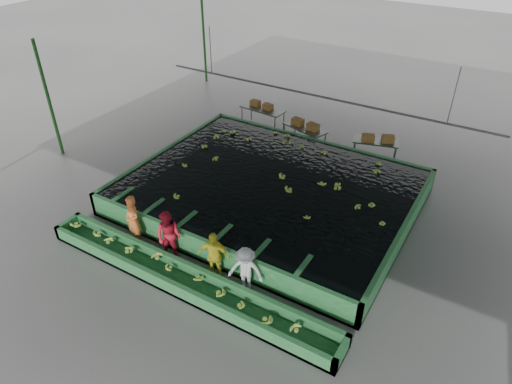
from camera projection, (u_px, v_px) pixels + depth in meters
The scene contains 21 objects.
ground at pixel (249, 222), 16.01m from camera, with size 80.00×80.00×0.00m, color slate.
shed_roof at pixel (247, 86), 13.24m from camera, with size 20.00×22.00×0.04m, color gray.
shed_posts at pixel (248, 161), 14.63m from camera, with size 20.00×22.00×5.00m, color #1F5B1E, non-canonical shape.
flotation_tank at pixel (270, 192), 16.83m from camera, with size 10.00×8.00×0.90m, color #2C723A, non-canonical shape.
tank_water at pixel (270, 182), 16.61m from camera, with size 9.70×7.70×0.00m, color black.
sorting_trough at pixel (183, 280), 13.31m from camera, with size 10.00×1.00×0.50m, color #2C723A, non-canonical shape.
cableway_rail at pixel (315, 95), 17.91m from camera, with size 0.08×0.08×14.00m, color #59605B.
rail_hanger_left at pixel (211, 50), 19.51m from camera, with size 0.04×0.04×2.00m, color #59605B.
rail_hanger_right at pixel (454, 96), 15.20m from camera, with size 0.04×0.04×2.00m, color #59605B.
worker_a at pixel (133, 220), 14.67m from camera, with size 0.64×0.42×1.76m, color orange.
worker_b at pixel (169, 236), 14.04m from camera, with size 0.84×0.65×1.72m, color red.
worker_c at pixel (214, 256), 13.32m from camera, with size 0.97×0.40×1.66m, color yellow.
worker_d at pixel (245, 271), 12.88m from camera, with size 1.01×0.58×1.56m, color silver.
packing_table_left at pixel (263, 118), 22.14m from camera, with size 2.18×0.87×0.99m, color #59605B, non-canonical shape.
packing_table_mid at pixel (304, 137), 20.52m from camera, with size 2.05×0.82×0.93m, color #59605B, non-canonical shape.
packing_table_right at pixel (375, 150), 19.56m from camera, with size 1.90×0.76×0.87m, color #59605B, non-canonical shape.
box_stack_left at pixel (262, 107), 21.96m from camera, with size 1.21×0.33×0.26m, color brown, non-canonical shape.
box_stack_mid at pixel (305, 127), 20.26m from camera, with size 1.34×0.37×0.29m, color brown, non-canonical shape.
box_stack_right at pixel (378, 142), 19.26m from camera, with size 1.34×0.37×0.29m, color brown, non-canonical shape.
floating_bananas at pixel (281, 173), 17.18m from camera, with size 8.78×5.98×0.12m, color #9AC745, non-canonical shape.
trough_bananas at pixel (183, 276), 13.23m from camera, with size 8.62×0.57×0.11m, color #9AC745, non-canonical shape.
Camera 1 is at (6.81, -10.76, 9.77)m, focal length 32.00 mm.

